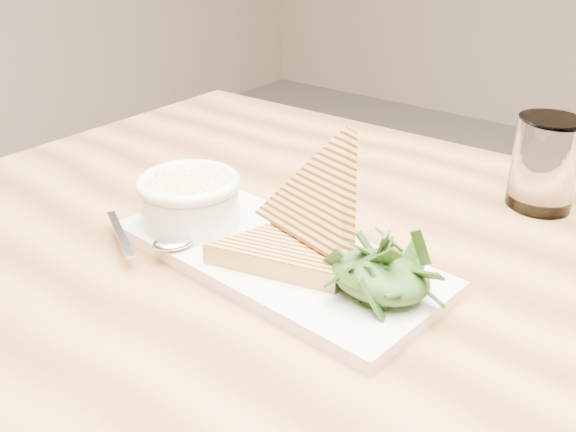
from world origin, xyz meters
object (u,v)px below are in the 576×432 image
Objects in this scene: platter at (277,257)px; glass_far at (547,166)px; table_top at (369,276)px; soup_bowl at (190,206)px; glass_near at (543,162)px.

platter is 0.37m from glass_far.
table_top is 0.22m from soup_bowl.
glass_far is (0.10, 0.25, 0.08)m from table_top.
table_top is 10.68× the size of glass_far.
table_top is at bearing -111.98° from glass_far.
soup_bowl is at bearing -174.83° from platter.
glass_far reaches higher than soup_bowl.
soup_bowl is at bearing -158.29° from table_top.
platter is (-0.08, -0.07, 0.03)m from table_top.
glass_far reaches higher than platter.
soup_bowl is 0.45m from glass_far.
table_top is at bearing 21.71° from soup_bowl.
platter is at bearing 5.17° from soup_bowl.
platter is 0.37m from glass_near.
glass_near reaches higher than glass_far.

